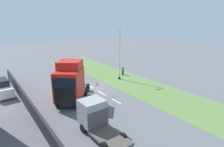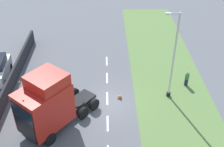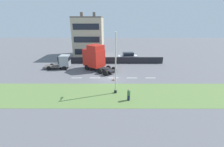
{
  "view_description": "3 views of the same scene",
  "coord_description": "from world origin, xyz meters",
  "px_view_note": "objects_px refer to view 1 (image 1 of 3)",
  "views": [
    {
      "loc": [
        12.42,
        21.99,
        9.35
      ],
      "look_at": [
        -1.63,
        2.53,
        2.43
      ],
      "focal_mm": 30.0,
      "sensor_mm": 36.0,
      "label": 1
    },
    {
      "loc": [
        0.01,
        19.04,
        16.31
      ],
      "look_at": [
        -0.44,
        -0.9,
        2.59
      ],
      "focal_mm": 45.0,
      "sensor_mm": 36.0,
      "label": 2
    },
    {
      "loc": [
        -24.09,
        -0.49,
        9.57
      ],
      "look_at": [
        -0.95,
        -0.45,
        1.15
      ],
      "focal_mm": 24.0,
      "sensor_mm": 36.0,
      "label": 3
    }
  ],
  "objects_px": {
    "flatbed_truck": "(95,116)",
    "pedestrian": "(123,71)",
    "parked_car": "(2,88)",
    "traffic_cone_lead": "(97,83)",
    "lamp_post": "(119,57)",
    "lorry_cab": "(70,83)"
  },
  "relations": [
    {
      "from": "lamp_post",
      "to": "pedestrian",
      "type": "height_order",
      "value": "lamp_post"
    },
    {
      "from": "parked_car",
      "to": "traffic_cone_lead",
      "type": "xyz_separation_m",
      "value": [
        -11.91,
        3.49,
        -0.77
      ]
    },
    {
      "from": "flatbed_truck",
      "to": "parked_car",
      "type": "bearing_deg",
      "value": 110.19
    },
    {
      "from": "flatbed_truck",
      "to": "lamp_post",
      "type": "xyz_separation_m",
      "value": [
        -10.79,
        -10.46,
        2.27
      ]
    },
    {
      "from": "lamp_post",
      "to": "traffic_cone_lead",
      "type": "distance_m",
      "value": 5.59
    },
    {
      "from": "lorry_cab",
      "to": "parked_car",
      "type": "height_order",
      "value": "lorry_cab"
    },
    {
      "from": "traffic_cone_lead",
      "to": "parked_car",
      "type": "bearing_deg",
      "value": -16.34
    },
    {
      "from": "pedestrian",
      "to": "traffic_cone_lead",
      "type": "xyz_separation_m",
      "value": [
        6.47,
        1.85,
        -0.47
      ]
    },
    {
      "from": "lamp_post",
      "to": "lorry_cab",
      "type": "bearing_deg",
      "value": 21.02
    },
    {
      "from": "lorry_cab",
      "to": "flatbed_truck",
      "type": "height_order",
      "value": "lorry_cab"
    },
    {
      "from": "parked_car",
      "to": "traffic_cone_lead",
      "type": "relative_size",
      "value": 8.06
    },
    {
      "from": "lorry_cab",
      "to": "traffic_cone_lead",
      "type": "relative_size",
      "value": 11.58
    },
    {
      "from": "flatbed_truck",
      "to": "lorry_cab",
      "type": "bearing_deg",
      "value": 82.01
    },
    {
      "from": "lorry_cab",
      "to": "traffic_cone_lead",
      "type": "height_order",
      "value": "lorry_cab"
    },
    {
      "from": "parked_car",
      "to": "lamp_post",
      "type": "relative_size",
      "value": 0.58
    },
    {
      "from": "flatbed_truck",
      "to": "parked_car",
      "type": "xyz_separation_m",
      "value": [
        5.53,
        -13.71,
        -0.4
      ]
    },
    {
      "from": "flatbed_truck",
      "to": "traffic_cone_lead",
      "type": "height_order",
      "value": "flatbed_truck"
    },
    {
      "from": "lorry_cab",
      "to": "lamp_post",
      "type": "height_order",
      "value": "lamp_post"
    },
    {
      "from": "flatbed_truck",
      "to": "pedestrian",
      "type": "distance_m",
      "value": 17.64
    },
    {
      "from": "lorry_cab",
      "to": "parked_car",
      "type": "distance_m",
      "value": 9.58
    },
    {
      "from": "parked_car",
      "to": "lorry_cab",
      "type": "bearing_deg",
      "value": 126.1
    },
    {
      "from": "flatbed_truck",
      "to": "lamp_post",
      "type": "height_order",
      "value": "lamp_post"
    }
  ]
}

